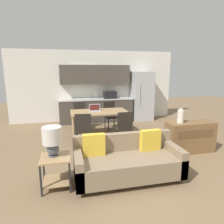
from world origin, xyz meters
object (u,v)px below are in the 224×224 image
object	(u,v)px
vase	(181,116)
dining_chair_far_left	(80,115)
laptop	(95,110)
dining_chair_near_right	(124,127)
dining_chair_near_left	(83,129)
side_table	(56,167)
couch	(127,161)
credenza	(190,137)
table_lamp	(52,139)
dining_table	(99,113)
refrigerator	(142,96)
dining_chair_far_right	(111,114)

from	to	relation	value
vase	dining_chair_far_left	bearing A→B (deg)	132.45
vase	dining_chair_far_left	xyz separation A→B (m)	(-2.21, 2.41, -0.40)
laptop	dining_chair_far_left	bearing A→B (deg)	121.05
dining_chair_near_right	dining_chair_near_left	bearing A→B (deg)	-1.30
side_table	dining_chair_near_left	bearing A→B (deg)	70.11
couch	dining_chair_near_right	bearing A→B (deg)	75.46
vase	dining_chair_far_left	world-z (taller)	vase
credenza	dining_chair_far_left	bearing A→B (deg)	135.71
laptop	dining_chair_near_right	bearing A→B (deg)	-49.05
dining_chair_far_left	dining_chair_near_right	bearing A→B (deg)	-49.22
credenza	vase	distance (m)	0.60
side_table	vase	bearing A→B (deg)	17.10
table_lamp	vase	bearing A→B (deg)	16.21
couch	laptop	xyz separation A→B (m)	(-0.23, 2.49, 0.49)
side_table	dining_chair_far_left	world-z (taller)	dining_chair_far_left
dining_chair_near_right	dining_chair_far_left	world-z (taller)	same
dining_table	dining_chair_near_right	world-z (taller)	dining_chair_near_right
dining_chair_near_left	credenza	bearing A→B (deg)	168.15
dining_chair_near_right	couch	bearing A→B (deg)	76.24
dining_table	table_lamp	xyz separation A→B (m)	(-1.18, -2.43, 0.15)
dining_chair_near_left	dining_chair_far_left	xyz separation A→B (m)	(0.02, 1.59, 0.00)
side_table	dining_chair_near_right	world-z (taller)	dining_chair_near_right
refrigerator	laptop	distance (m)	2.72
vase	table_lamp	bearing A→B (deg)	-163.79
vase	dining_chair_near_left	world-z (taller)	vase
vase	dining_chair_far_right	xyz separation A→B (m)	(-1.17, 2.36, -0.40)
refrigerator	laptop	bearing A→B (deg)	-141.74
dining_chair_far_left	laptop	bearing A→B (deg)	-54.69
dining_table	couch	xyz separation A→B (m)	(0.10, -2.44, -0.38)
credenza	dining_chair_far_right	world-z (taller)	dining_chair_far_right
side_table	laptop	world-z (taller)	laptop
credenza	table_lamp	bearing A→B (deg)	-165.44
dining_chair_far_right	laptop	bearing A→B (deg)	-140.03
refrigerator	dining_table	world-z (taller)	refrigerator
refrigerator	couch	size ratio (longest dim) A/B	0.99
refrigerator	dining_chair_far_right	bearing A→B (deg)	-147.25
table_lamp	laptop	world-z (taller)	table_lamp
refrigerator	dining_chair_near_left	world-z (taller)	refrigerator
dining_chair_near_left	dining_table	bearing A→B (deg)	-118.35
refrigerator	dining_chair_near_right	world-z (taller)	refrigerator
vase	dining_chair_far_right	bearing A→B (deg)	116.31
credenza	dining_chair_near_left	bearing A→B (deg)	161.54
refrigerator	dining_chair_near_left	distance (m)	3.60
refrigerator	dining_chair_near_left	xyz separation A→B (m)	(-2.55, -2.50, -0.45)
dining_table	dining_chair_near_right	bearing A→B (deg)	-56.82
couch	side_table	world-z (taller)	couch
dining_table	dining_chair_near_right	xyz separation A→B (m)	(0.53, -0.81, -0.22)
table_lamp	credenza	xyz separation A→B (m)	(3.15, 0.82, -0.49)
couch	dining_table	bearing A→B (deg)	92.45
table_lamp	dining_chair_near_left	distance (m)	1.81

